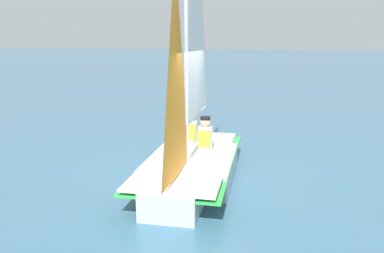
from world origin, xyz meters
The scene contains 4 objects.
ground_plane centered at (0.00, 0.00, 0.00)m, with size 260.00×260.00×0.00m, color #38607A.
sailboat_main centered at (0.00, -0.03, 0.76)m, with size 2.25×4.25×5.78m.
sailor_helm centered at (-0.10, -0.52, 0.63)m, with size 0.34×0.38×1.16m.
sailor_crew centered at (0.39, -0.96, 0.63)m, with size 0.34×0.38×1.16m.
Camera 1 is at (-2.46, 6.66, 2.67)m, focal length 35.00 mm.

